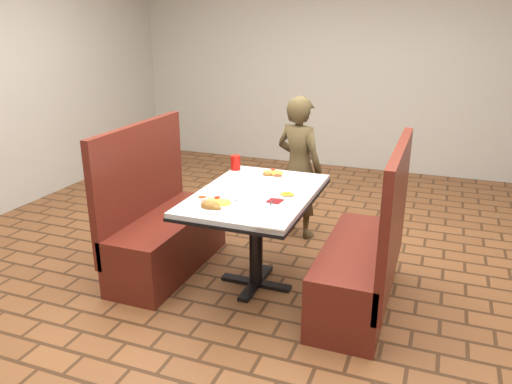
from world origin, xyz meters
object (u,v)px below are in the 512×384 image
at_px(booth_bench_right, 364,263).
at_px(booth_bench_left, 163,230).
at_px(diner_person, 299,167).
at_px(near_dinner_plate, 214,203).
at_px(far_dinner_plate, 273,173).
at_px(dining_table, 256,205).
at_px(red_tumbler, 236,163).
at_px(plantain_plate, 287,195).

bearing_deg(booth_bench_right, booth_bench_left, 180.00).
bearing_deg(booth_bench_right, diner_person, 126.59).
bearing_deg(booth_bench_left, diner_person, 52.22).
bearing_deg(diner_person, near_dinner_plate, 104.03).
bearing_deg(diner_person, far_dinner_plate, 107.51).
distance_m(dining_table, booth_bench_right, 0.86).
relative_size(booth_bench_left, red_tumbler, 10.06).
bearing_deg(far_dinner_plate, dining_table, -87.80).
height_order(booth_bench_right, diner_person, diner_person).
bearing_deg(booth_bench_right, red_tumbler, 157.79).
bearing_deg(plantain_plate, booth_bench_left, 179.34).
xyz_separation_m(diner_person, red_tumbler, (-0.38, -0.58, 0.16)).
bearing_deg(booth_bench_left, red_tumbler, 47.17).
height_order(dining_table, near_dinner_plate, near_dinner_plate).
xyz_separation_m(booth_bench_left, near_dinner_plate, (0.65, -0.38, 0.45)).
xyz_separation_m(dining_table, near_dinner_plate, (-0.15, -0.38, 0.13)).
bearing_deg(near_dinner_plate, dining_table, 69.07).
bearing_deg(near_dinner_plate, diner_person, 83.50).
height_order(booth_bench_left, far_dinner_plate, booth_bench_left).
xyz_separation_m(booth_bench_right, plantain_plate, (-0.56, -0.01, 0.43)).
xyz_separation_m(diner_person, plantain_plate, (0.22, -1.06, 0.11)).
bearing_deg(diner_person, red_tumbler, 77.47).
bearing_deg(far_dinner_plate, booth_bench_left, -151.73).
relative_size(booth_bench_left, near_dinner_plate, 4.12).
distance_m(dining_table, far_dinner_plate, 0.44).
distance_m(booth_bench_left, red_tumbler, 0.80).
height_order(plantain_plate, red_tumbler, red_tumbler).
height_order(dining_table, booth_bench_left, booth_bench_left).
bearing_deg(dining_table, near_dinner_plate, -110.93).
bearing_deg(dining_table, far_dinner_plate, 92.20).
xyz_separation_m(diner_person, far_dinner_plate, (-0.03, -0.63, 0.12)).
bearing_deg(booth_bench_right, far_dinner_plate, 152.69).
bearing_deg(far_dinner_plate, diner_person, 86.98).
bearing_deg(red_tumbler, near_dinner_plate, -75.98).
xyz_separation_m(dining_table, diner_person, (0.02, 1.05, -0.00)).
relative_size(near_dinner_plate, plantain_plate, 1.81).
distance_m(booth_bench_left, booth_bench_right, 1.60).
relative_size(far_dinner_plate, plantain_plate, 1.53).
distance_m(dining_table, booth_bench_left, 0.86).
distance_m(booth_bench_left, near_dinner_plate, 0.88).
relative_size(booth_bench_right, diner_person, 0.92).
bearing_deg(near_dinner_plate, booth_bench_right, 22.05).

